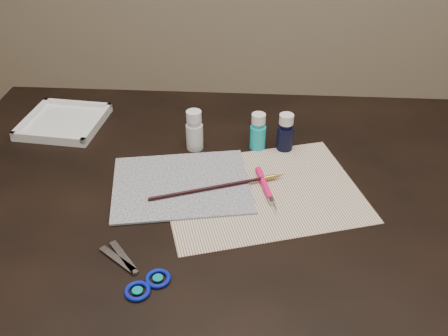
# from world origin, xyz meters

# --- Properties ---
(table) EXTENTS (1.30, 0.90, 0.75)m
(table) POSITION_xyz_m (0.00, 0.00, 0.38)
(table) COLOR black
(table) RESTS_ON ground
(paper) EXTENTS (0.47, 0.41, 0.00)m
(paper) POSITION_xyz_m (0.08, -0.01, 0.75)
(paper) COLOR white
(paper) RESTS_ON table
(canvas) EXTENTS (0.33, 0.28, 0.00)m
(canvas) POSITION_xyz_m (-0.09, -0.00, 0.75)
(canvas) COLOR black
(canvas) RESTS_ON paper
(paint_bottle_white) EXTENTS (0.05, 0.05, 0.10)m
(paint_bottle_white) POSITION_xyz_m (-0.08, 0.15, 0.80)
(paint_bottle_white) COLOR silver
(paint_bottle_white) RESTS_ON table
(paint_bottle_cyan) EXTENTS (0.04, 0.04, 0.09)m
(paint_bottle_cyan) POSITION_xyz_m (0.07, 0.16, 0.79)
(paint_bottle_cyan) COLOR #1BBCC8
(paint_bottle_cyan) RESTS_ON table
(paint_bottle_navy) EXTENTS (0.04, 0.04, 0.09)m
(paint_bottle_navy) POSITION_xyz_m (0.13, 0.16, 0.80)
(paint_bottle_navy) COLOR black
(paint_bottle_navy) RESTS_ON table
(paintbrush) EXTENTS (0.28, 0.11, 0.01)m
(paintbrush) POSITION_xyz_m (-0.01, -0.01, 0.76)
(paintbrush) COLOR black
(paintbrush) RESTS_ON canvas
(craft_knife) EXTENTS (0.05, 0.16, 0.01)m
(craft_knife) POSITION_xyz_m (0.09, -0.02, 0.76)
(craft_knife) COLOR #FB1365
(craft_knife) RESTS_ON paper
(scissors) EXTENTS (0.19, 0.17, 0.01)m
(scissors) POSITION_xyz_m (-0.15, -0.25, 0.75)
(scissors) COLOR silver
(scissors) RESTS_ON table
(palette_tray) EXTENTS (0.21, 0.21, 0.02)m
(palette_tray) POSITION_xyz_m (-0.42, 0.24, 0.76)
(palette_tray) COLOR white
(palette_tray) RESTS_ON table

